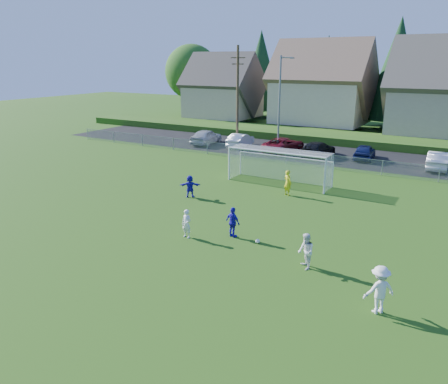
{
  "coord_description": "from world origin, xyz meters",
  "views": [
    {
      "loc": [
        11.94,
        -12.47,
        8.58
      ],
      "look_at": [
        0.0,
        8.0,
        1.4
      ],
      "focal_mm": 35.0,
      "sensor_mm": 36.0,
      "label": 1
    }
  ],
  "objects_px": {
    "player_white_c": "(379,290)",
    "soccer_goal": "(280,161)",
    "player_white_a": "(187,224)",
    "goalkeeper": "(288,183)",
    "car_d": "(318,149)",
    "car_f": "(438,160)",
    "car_e": "(365,152)",
    "player_blue_b": "(190,186)",
    "car_b": "(240,140)",
    "player_white_b": "(306,251)",
    "car_a": "(206,137)",
    "player_blue_a": "(233,222)",
    "soccer_ball": "(257,241)",
    "car_c": "(284,145)"
  },
  "relations": [
    {
      "from": "player_white_a",
      "to": "car_a",
      "type": "xyz_separation_m",
      "value": [
        -12.92,
        22.09,
        0.06
      ]
    },
    {
      "from": "player_white_a",
      "to": "goalkeeper",
      "type": "distance_m",
      "value": 9.42
    },
    {
      "from": "car_b",
      "to": "car_c",
      "type": "distance_m",
      "value": 4.84
    },
    {
      "from": "car_f",
      "to": "soccer_goal",
      "type": "xyz_separation_m",
      "value": [
        -9.49,
        -10.38,
        0.89
      ]
    },
    {
      "from": "car_a",
      "to": "player_blue_a",
      "type": "bearing_deg",
      "value": 120.19
    },
    {
      "from": "player_white_c",
      "to": "car_e",
      "type": "bearing_deg",
      "value": -118.1
    },
    {
      "from": "car_c",
      "to": "goalkeeper",
      "type": "bearing_deg",
      "value": 121.37
    },
    {
      "from": "soccer_goal",
      "to": "player_white_a",
      "type": "bearing_deg",
      "value": -89.84
    },
    {
      "from": "player_white_c",
      "to": "player_blue_a",
      "type": "height_order",
      "value": "player_white_c"
    },
    {
      "from": "player_white_b",
      "to": "player_blue_b",
      "type": "bearing_deg",
      "value": -159.24
    },
    {
      "from": "soccer_goal",
      "to": "car_f",
      "type": "bearing_deg",
      "value": 47.54
    },
    {
      "from": "car_a",
      "to": "goalkeeper",
      "type": "bearing_deg",
      "value": 133.27
    },
    {
      "from": "car_f",
      "to": "player_blue_b",
      "type": "bearing_deg",
      "value": 48.81
    },
    {
      "from": "player_white_b",
      "to": "soccer_goal",
      "type": "xyz_separation_m",
      "value": [
        -6.37,
        12.07,
        0.84
      ]
    },
    {
      "from": "player_white_a",
      "to": "car_d",
      "type": "distance_m",
      "value": 22.13
    },
    {
      "from": "player_white_b",
      "to": "car_c",
      "type": "xyz_separation_m",
      "value": [
        -10.49,
        22.57,
        -0.07
      ]
    },
    {
      "from": "soccer_ball",
      "to": "car_b",
      "type": "distance_m",
      "value": 24.69
    },
    {
      "from": "car_a",
      "to": "car_e",
      "type": "xyz_separation_m",
      "value": [
        16.33,
        0.88,
        -0.11
      ]
    },
    {
      "from": "player_white_c",
      "to": "goalkeeper",
      "type": "bearing_deg",
      "value": -96.9
    },
    {
      "from": "player_white_a",
      "to": "soccer_ball",
      "type": "bearing_deg",
      "value": 22.5
    },
    {
      "from": "player_white_a",
      "to": "player_white_c",
      "type": "distance_m",
      "value": 10.0
    },
    {
      "from": "player_blue_b",
      "to": "goalkeeper",
      "type": "xyz_separation_m",
      "value": [
        5.32,
        3.59,
        0.11
      ]
    },
    {
      "from": "player_blue_a",
      "to": "soccer_goal",
      "type": "bearing_deg",
      "value": -61.88
    },
    {
      "from": "car_e",
      "to": "player_white_c",
      "type": "bearing_deg",
      "value": 99.19
    },
    {
      "from": "car_f",
      "to": "soccer_goal",
      "type": "distance_m",
      "value": 14.09
    },
    {
      "from": "player_white_a",
      "to": "car_a",
      "type": "distance_m",
      "value": 25.59
    },
    {
      "from": "car_f",
      "to": "soccer_goal",
      "type": "bearing_deg",
      "value": 44.9
    },
    {
      "from": "soccer_ball",
      "to": "car_e",
      "type": "distance_m",
      "value": 21.86
    },
    {
      "from": "soccer_ball",
      "to": "player_white_b",
      "type": "height_order",
      "value": "player_white_b"
    },
    {
      "from": "player_white_a",
      "to": "car_e",
      "type": "bearing_deg",
      "value": 85.88
    },
    {
      "from": "goalkeeper",
      "to": "soccer_goal",
      "type": "height_order",
      "value": "soccer_goal"
    },
    {
      "from": "player_blue_b",
      "to": "car_b",
      "type": "height_order",
      "value": "player_blue_b"
    },
    {
      "from": "player_white_c",
      "to": "soccer_goal",
      "type": "distance_m",
      "value": 17.12
    },
    {
      "from": "player_white_a",
      "to": "car_d",
      "type": "relative_size",
      "value": 0.31
    },
    {
      "from": "soccer_goal",
      "to": "player_blue_b",
      "type": "bearing_deg",
      "value": -120.86
    },
    {
      "from": "player_white_a",
      "to": "player_white_c",
      "type": "relative_size",
      "value": 0.82
    },
    {
      "from": "car_c",
      "to": "player_blue_b",
      "type": "bearing_deg",
      "value": 99.09
    },
    {
      "from": "car_e",
      "to": "soccer_ball",
      "type": "bearing_deg",
      "value": 85.05
    },
    {
      "from": "player_white_c",
      "to": "car_e",
      "type": "relative_size",
      "value": 0.45
    },
    {
      "from": "soccer_ball",
      "to": "player_blue_a",
      "type": "xyz_separation_m",
      "value": [
        -1.44,
        0.11,
        0.67
      ]
    },
    {
      "from": "goalkeeper",
      "to": "car_f",
      "type": "distance_m",
      "value": 15.12
    },
    {
      "from": "player_white_c",
      "to": "car_a",
      "type": "height_order",
      "value": "player_white_c"
    },
    {
      "from": "car_f",
      "to": "player_white_a",
      "type": "bearing_deg",
      "value": 64.28
    },
    {
      "from": "player_blue_a",
      "to": "car_e",
      "type": "relative_size",
      "value": 0.39
    },
    {
      "from": "car_d",
      "to": "car_f",
      "type": "height_order",
      "value": "car_f"
    },
    {
      "from": "player_blue_a",
      "to": "car_a",
      "type": "xyz_separation_m",
      "value": [
        -14.89,
        20.86,
        0.0
      ]
    },
    {
      "from": "player_white_a",
      "to": "player_blue_a",
      "type": "height_order",
      "value": "player_blue_a"
    },
    {
      "from": "car_f",
      "to": "soccer_goal",
      "type": "height_order",
      "value": "soccer_goal"
    },
    {
      "from": "soccer_ball",
      "to": "player_white_c",
      "type": "bearing_deg",
      "value": -27.64
    },
    {
      "from": "car_e",
      "to": "soccer_goal",
      "type": "bearing_deg",
      "value": 67.88
    }
  ]
}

